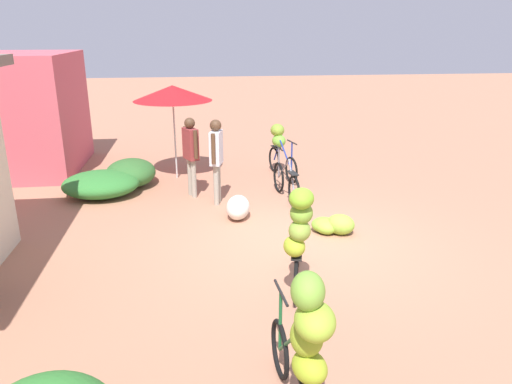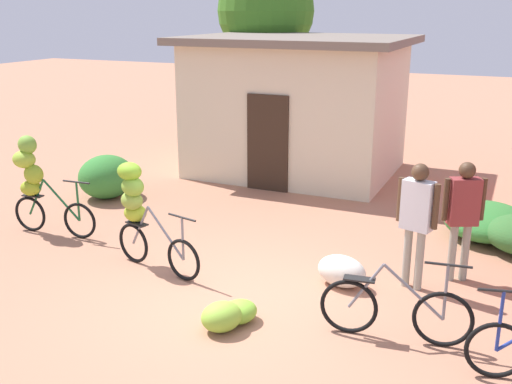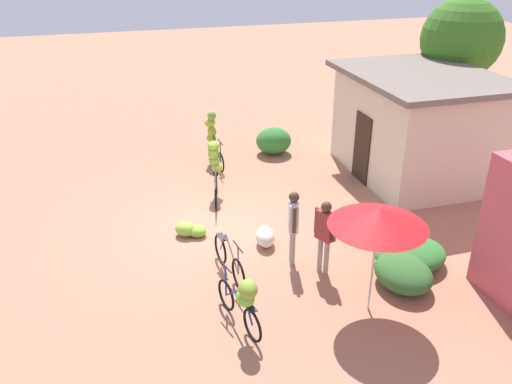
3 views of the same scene
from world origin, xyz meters
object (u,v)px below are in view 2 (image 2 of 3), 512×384
bicycle_leftmost (35,178)px  person_vendor (463,209)px  building_low (297,105)px  tree_behind_building (266,12)px  banana_pile_on_ground (230,314)px  produce_sack (342,271)px  bicycle_center_loaded (395,310)px  person_bystander (417,213)px  bicycle_near_pile (139,207)px

bicycle_leftmost → person_vendor: bearing=8.1°
building_low → person_vendor: building_low is taller
tree_behind_building → person_vendor: (5.96, -7.07, -2.51)m
banana_pile_on_ground → person_vendor: bearing=46.3°
building_low → produce_sack: bearing=-63.8°
bicycle_center_loaded → banana_pile_on_ground: bearing=-165.4°
produce_sack → bicycle_center_loaded: bearing=-49.3°
building_low → tree_behind_building: 3.65m
tree_behind_building → produce_sack: tree_behind_building is taller
produce_sack → person_bystander: person_bystander is taller
bicycle_near_pile → person_vendor: (4.31, 1.40, 0.13)m
bicycle_center_loaded → person_vendor: 2.12m
building_low → person_bystander: building_low is taller
banana_pile_on_ground → person_vendor: person_vendor is taller
bicycle_center_loaded → person_vendor: (0.47, 1.96, 0.68)m
building_low → person_bystander: 6.30m
bicycle_near_pile → bicycle_center_loaded: bicycle_near_pile is taller
banana_pile_on_ground → produce_sack: bearing=60.0°
tree_behind_building → banana_pile_on_ground: size_ratio=5.53×
person_vendor → bicycle_leftmost: bearing=-171.9°
building_low → person_vendor: (4.12, -4.64, -0.51)m
banana_pile_on_ground → building_low: bearing=104.2°
person_vendor → banana_pile_on_ground: bearing=-133.7°
building_low → bicycle_center_loaded: bearing=-61.1°
building_low → bicycle_near_pile: (-0.19, -6.04, -0.63)m
person_bystander → bicycle_near_pile: bearing=-166.8°
banana_pile_on_ground → person_bystander: size_ratio=0.50×
bicycle_near_pile → tree_behind_building: bearing=101.0°
tree_behind_building → bicycle_near_pile: bearing=-79.0°
bicycle_leftmost → person_vendor: 6.74m
building_low → bicycle_leftmost: building_low is taller
tree_behind_building → produce_sack: 9.73m
tree_behind_building → bicycle_center_loaded: 11.03m
building_low → bicycle_near_pile: 6.08m
banana_pile_on_ground → tree_behind_building: bearing=110.9°
bicycle_center_loaded → person_bystander: 1.61m
tree_behind_building → person_vendor: bearing=-49.9°
person_vendor → person_bystander: 0.74m
tree_behind_building → produce_sack: bearing=-60.2°
bicycle_leftmost → produce_sack: size_ratio=2.38×
bicycle_leftmost → produce_sack: (5.25, 0.09, -0.74)m
bicycle_near_pile → banana_pile_on_ground: bearing=-27.8°
person_bystander → person_vendor: bearing=43.8°
tree_behind_building → person_bystander: tree_behind_building is taller
tree_behind_building → bicycle_near_pile: size_ratio=3.03×
bicycle_center_loaded → tree_behind_building: bearing=121.3°
building_low → tree_behind_building: bearing=127.0°
bicycle_center_loaded → bicycle_leftmost: bearing=170.8°
building_low → produce_sack: 6.27m
bicycle_center_loaded → person_bystander: size_ratio=0.98×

